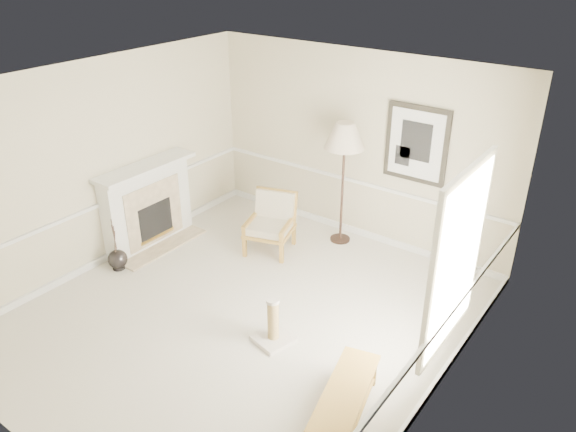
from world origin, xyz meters
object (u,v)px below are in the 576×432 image
(armchair, at_px, (272,220))
(scratching_post, at_px, (273,328))
(floor_vase, at_px, (118,260))
(floor_lamp, at_px, (345,139))
(bench, at_px, (344,402))

(armchair, relative_size, scratching_post, 1.48)
(armchair, height_order, scratching_post, armchair)
(floor_vase, distance_m, floor_lamp, 3.69)
(bench, bearing_deg, scratching_post, 156.66)
(floor_vase, bearing_deg, armchair, 52.08)
(floor_vase, bearing_deg, bench, -7.28)
(armchair, height_order, bench, armchair)
(bench, height_order, scratching_post, scratching_post)
(floor_lamp, bearing_deg, floor_vase, -129.33)
(scratching_post, bearing_deg, floor_lamp, 103.97)
(scratching_post, bearing_deg, armchair, 127.95)
(floor_vase, distance_m, armchair, 2.30)
(floor_vase, height_order, bench, floor_vase)
(armchair, distance_m, scratching_post, 2.25)
(floor_vase, xyz_separation_m, floor_lamp, (2.13, 2.60, 1.52))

